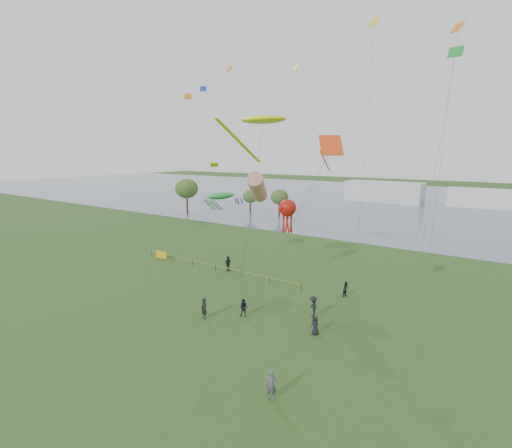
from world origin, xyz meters
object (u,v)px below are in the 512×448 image
Objects in this scene: kite_stingray at (263,120)px; kite_flyer at (271,385)px; fence at (181,259)px; kite_octopus at (288,209)px.

kite_flyer is at bearing -34.56° from kite_stingray.
kite_stingray is at bearing 0.19° from fence.
fence is 1.31× the size of kite_stingray.
fence is 30.05m from kite_flyer.
kite_flyer is 23.32m from kite_octopus.
fence is at bearing 115.00° from kite_flyer.
kite_octopus reaches higher than kite_flyer.
kite_stingray is at bearing 94.08° from kite_flyer.
kite_flyer is 0.10× the size of kite_stingray.
kite_octopus is (1.59, 2.79, -9.66)m from kite_stingray.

